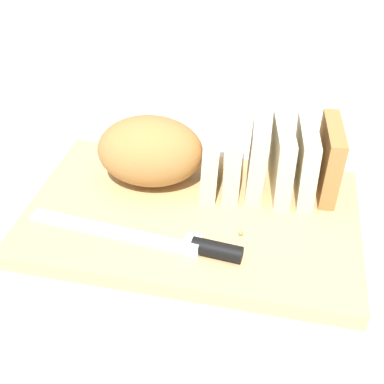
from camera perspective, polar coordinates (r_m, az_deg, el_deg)
name	(u,v)px	position (r m, az deg, el deg)	size (l,w,h in m)	color
ground_plane	(192,223)	(0.64, 0.00, -3.76)	(3.00, 3.00, 0.00)	silver
cutting_board	(192,216)	(0.63, 0.00, -2.96)	(0.43, 0.26, 0.02)	tan
bread_loaf	(205,154)	(0.64, 1.57, 4.60)	(0.33, 0.14, 0.10)	#A8753D
bread_knife	(180,243)	(0.57, -1.43, -6.20)	(0.28, 0.04, 0.02)	silver
crumb_near_knife	(241,233)	(0.59, 5.91, -4.96)	(0.01, 0.01, 0.01)	tan
crumb_near_loaf	(233,192)	(0.65, 4.94, 0.05)	(0.01, 0.01, 0.01)	tan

